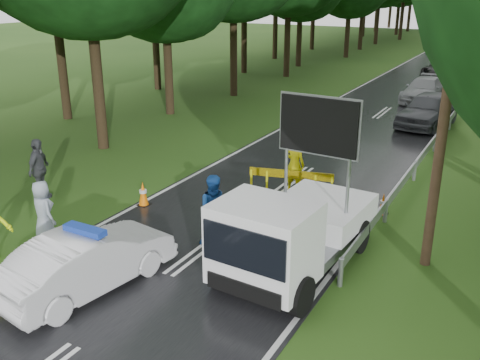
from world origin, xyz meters
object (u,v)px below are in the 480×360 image
Objects in this scene: barrier at (291,179)px; police_sedan at (88,261)px; work_truck at (291,231)px; officer at (294,164)px; civilian at (216,210)px; queue_car_third at (445,69)px; queue_car_fourth at (472,57)px; queue_car_first at (428,109)px; queue_car_second at (424,90)px.

police_sedan is at bearing -119.40° from barrier.
officer is (-2.03, 4.99, -0.14)m from work_truck.
civilian is (-2.31, 0.49, -0.13)m from work_truck.
barrier is (1.93, 6.79, 0.13)m from police_sedan.
civilian is 30.29m from queue_car_third.
queue_car_fourth is at bearing 94.63° from work_truck.
civilian is 15.96m from queue_car_first.
police_sedan is 0.77× the size of queue_car_third.
officer is at bearing -92.50° from police_sedan.
queue_car_third reaches higher than police_sedan.
work_truck is at bearing -82.57° from queue_car_first.
queue_car_first is at bearing -92.07° from police_sedan.
queue_car_second reaches higher than barrier.
barrier is 0.55× the size of queue_car_fourth.
queue_car_third is at bearing 96.36° from work_truck.
officer is 0.99× the size of civilian.
barrier is 3.55m from civilian.
work_truck is 1.07× the size of queue_car_first.
queue_car_second is (1.19, 21.77, -0.26)m from civilian.
queue_car_fourth is at bearing 48.70° from civilian.
civilian is at bearing -89.33° from queue_car_second.
police_sedan is 3.55m from civilian.
police_sedan is at bearing -150.47° from civilian.
barrier is at bearing -89.09° from queue_car_fourth.
civilian is 0.34× the size of queue_car_third.
queue_car_fourth is (-0.59, 22.90, -0.05)m from queue_car_first.
queue_car_second is (0.59, 18.27, -0.13)m from barrier.
work_truck is 39.16m from queue_car_fourth.
work_truck is 5.39m from officer.
queue_car_first is at bearing 67.77° from barrier.
work_truck is 22.29m from queue_car_second.
barrier is at bearing 117.24° from work_truck.
officer is (-0.31, 1.00, 0.12)m from barrier.
queue_car_third is at bearing -89.30° from officer.
queue_car_first is 14.57m from queue_car_third.
officer reaches higher than queue_car_fourth.
queue_car_third is (0.76, 25.77, -0.16)m from officer.
police_sedan is 0.91× the size of queue_car_second.
queue_car_fourth is at bearing 91.46° from queue_car_second.
police_sedan is 4.61m from work_truck.
work_truck is 16.26m from queue_car_first.
civilian is at bearing -90.92° from queue_car_first.
queue_car_third is at bearing -84.84° from police_sedan.
officer reaches higher than queue_car_second.
queue_car_third reaches higher than queue_car_fourth.
queue_car_first is 0.85× the size of queue_car_third.
barrier is at bearing -88.05° from queue_car_second.
queue_car_first reaches higher than queue_car_second.
queue_car_first is 6.14m from queue_car_second.
queue_car_first is at bearing 93.44° from work_truck.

